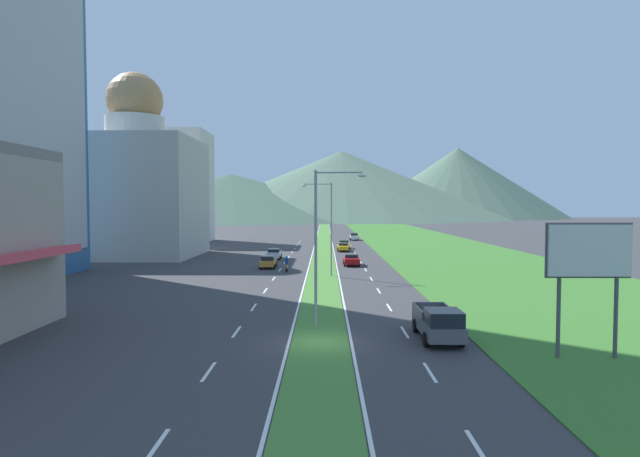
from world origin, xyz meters
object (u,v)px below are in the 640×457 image
street_lamp_near (321,237)px  car_2 (351,259)px  car_4 (274,254)px  pickup_truck_0 (439,323)px  billboard_roadside (589,258)px  car_1 (343,247)px  car_5 (354,237)px  car_0 (268,262)px  car_3 (344,244)px  motorcycle_rider (287,265)px  street_lamp_mid (328,223)px

street_lamp_near → car_2: size_ratio=2.13×
car_4 → pickup_truck_0: bearing=-162.8°
billboard_roadside → car_2: 41.65m
car_1 → car_5: (3.41, 27.25, 0.06)m
car_0 → car_3: 30.51m
pickup_truck_0 → motorcycle_rider: bearing=-160.3°
pickup_truck_0 → motorcycle_rider: size_ratio=2.70×
car_2 → car_3: 25.83m
street_lamp_near → billboard_roadside: street_lamp_near is taller
street_lamp_near → car_2: (3.61, 33.67, -4.93)m
street_lamp_mid → car_3: (3.03, 36.21, -5.06)m
motorcycle_rider → car_3: bearing=-13.6°
car_5 → pickup_truck_0: bearing=0.0°
car_1 → car_4: car_4 is taller
car_0 → car_1: size_ratio=0.87×
street_lamp_near → motorcycle_rider: 28.03m
motorcycle_rider → pickup_truck_0: bearing=-160.3°
car_1 → car_4: 16.65m
car_2 → car_3: car_3 is taller
car_0 → car_5: car_5 is taller
car_0 → motorcycle_rider: size_ratio=2.09×
pickup_truck_0 → car_4: bearing=-162.8°
car_2 → motorcycle_rider: size_ratio=2.32×
car_0 → car_4: 10.30m
car_3 → street_lamp_mid: bearing=-4.8°
billboard_roadside → car_5: 88.39m
car_1 → car_3: car_3 is taller
street_lamp_near → car_5: size_ratio=2.36×
billboard_roadside → car_3: billboard_roadside is taller
car_4 → car_1: bearing=-38.1°
car_4 → car_5: car_5 is taller
car_1 → street_lamp_near: bearing=-3.4°
car_1 → car_2: bearing=1.0°
car_1 → car_3: 5.33m
billboard_roadside → car_3: bearing=98.4°
street_lamp_near → pickup_truck_0: 8.75m
car_3 → car_4: bearing=-30.0°
car_4 → motorcycle_rider: motorcycle_rider is taller
car_0 → car_2: (10.35, 2.88, -0.02)m
street_lamp_mid → street_lamp_near: bearing=-91.4°
street_lamp_mid → billboard_roadside: 32.51m
street_lamp_near → car_1: street_lamp_near is taller
street_lamp_near → car_1: (3.24, 54.18, -4.96)m
car_1 → car_2: car_2 is taller
car_1 → pickup_truck_0: size_ratio=0.89×
street_lamp_mid → car_1: (2.68, 30.89, -5.09)m
street_lamp_near → street_lamp_mid: (0.56, 23.29, 0.14)m
car_4 → pickup_truck_0: pickup_truck_0 is taller
street_lamp_mid → car_5: size_ratio=2.42×
street_lamp_mid → car_1: bearing=85.0°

